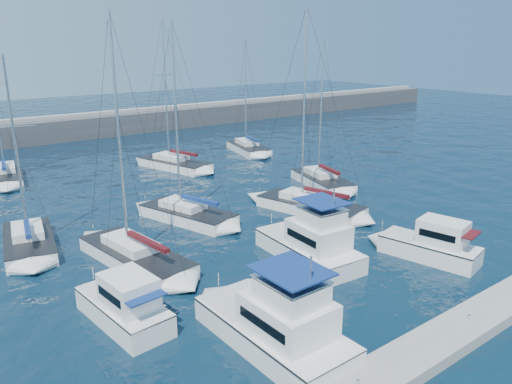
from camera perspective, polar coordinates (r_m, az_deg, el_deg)
ground at (r=33.34m, az=6.45°, el=-7.33°), size 220.00×220.00×0.00m
breakwater at (r=77.80m, az=-21.08°, el=6.48°), size 160.00×6.00×4.45m
dock at (r=27.31m, az=23.05°, el=-13.80°), size 40.00×2.20×0.60m
dock_cleat_near_port at (r=21.41m, az=11.57°, el=-20.56°), size 0.16×0.16×0.25m
dock_cleat_centre at (r=27.10m, az=23.15°, el=-13.02°), size 0.16×0.16×0.25m
motor_yacht_port_outer at (r=26.26m, az=-14.68°, el=-12.58°), size 2.99×6.13×3.20m
motor_yacht_port_inner at (r=23.62m, az=2.56°, el=-15.05°), size 3.56×8.29×4.69m
motor_yacht_stbd_inner at (r=32.30m, az=6.42°, el=-5.97°), size 3.81×7.90×4.69m
motor_yacht_stbd_outer at (r=34.32m, az=19.59°, el=-5.82°), size 3.58×6.52×3.20m
sailboat_mid_a at (r=37.32m, az=-24.50°, el=-5.27°), size 4.41×7.82×13.23m
sailboat_mid_b at (r=32.85m, az=-13.61°, el=-7.11°), size 4.28×9.51×15.66m
sailboat_mid_c at (r=39.69m, az=-7.84°, el=-2.52°), size 5.19×8.60×15.39m
sailboat_mid_d at (r=41.57m, az=6.19°, el=-1.56°), size 5.33×9.48×16.56m
sailboat_mid_e at (r=49.20m, az=7.55°, el=1.30°), size 5.05×8.37×14.16m
sailboat_back_a at (r=56.61m, az=-26.72°, el=1.69°), size 4.56×8.74×15.54m
sailboat_back_b at (r=56.25m, az=-9.29°, el=3.22°), size 5.47×9.30×16.33m
sailboat_back_c at (r=63.70m, az=-0.89°, el=5.03°), size 4.83×8.37×14.23m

